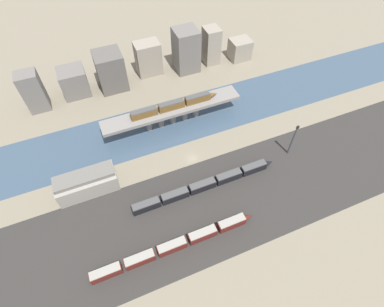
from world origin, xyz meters
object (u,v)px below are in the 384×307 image
Objects in this scene: warehouse_building at (87,183)px; train_on_bridge at (175,105)px; signal_tower at (293,140)px; train_yard_mid at (206,185)px; train_yard_near at (176,245)px.

train_on_bridge is at bearing 26.48° from warehouse_building.
signal_tower is (84.09, -14.59, 3.81)m from warehouse_building.
train_on_bridge is 50.98m from warehouse_building.
signal_tower is (38.77, -37.16, -2.11)m from train_on_bridge.
train_yard_mid is 41.35m from signal_tower.
train_on_bridge is at bearing 136.21° from signal_tower.
train_yard_near is at bearing -160.77° from signal_tower.
train_on_bridge is 62.74m from train_yard_near.
train_on_bridge is 1.82× the size of warehouse_building.
signal_tower reaches higher than train_yard_near.
signal_tower is (60.46, 21.09, 6.45)m from train_yard_near.
warehouse_building is at bearing 123.52° from train_yard_near.
train_yard_near is 42.87m from warehouse_building.
train_yard_near is 0.98× the size of train_yard_mid.
signal_tower is at bearing -43.79° from train_on_bridge.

